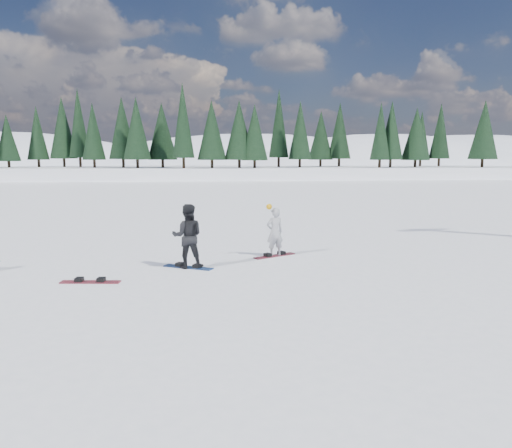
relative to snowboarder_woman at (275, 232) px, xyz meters
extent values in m
plane|color=white|center=(-2.74, -1.70, -0.79)|extent=(420.00, 420.00, 0.00)
cube|color=white|center=(-2.74, 53.30, -1.79)|extent=(90.00, 14.00, 5.00)
ellipsoid|color=white|center=(-72.74, 168.30, -14.41)|extent=(143.00, 110.00, 49.50)
ellipsoid|color=white|center=(17.26, 198.30, -15.42)|extent=(182.00, 140.00, 53.20)
ellipsoid|color=white|center=(107.26, 183.30, -14.65)|extent=(156.00, 120.00, 50.40)
ellipsoid|color=white|center=(57.26, 148.30, -13.17)|extent=(117.00, 90.00, 45.00)
cone|color=black|center=(-28.58, 53.30, 4.46)|extent=(3.20, 3.20, 7.50)
cone|color=black|center=(-25.54, 53.30, 4.46)|extent=(3.20, 3.20, 7.50)
cone|color=black|center=(-22.50, 53.30, 4.46)|extent=(3.20, 3.20, 7.50)
cone|color=black|center=(-19.46, 53.30, 4.46)|extent=(3.20, 3.20, 7.50)
cone|color=black|center=(-16.42, 53.30, 4.46)|extent=(3.20, 3.20, 7.50)
cone|color=black|center=(-13.38, 53.30, 4.46)|extent=(3.20, 3.20, 7.50)
cone|color=black|center=(-10.34, 53.30, 4.46)|extent=(3.20, 3.20, 7.50)
cone|color=black|center=(-7.30, 53.30, 4.46)|extent=(3.20, 3.20, 7.50)
cone|color=black|center=(-4.26, 53.30, 4.46)|extent=(3.20, 3.20, 7.50)
cone|color=black|center=(-1.22, 53.30, 4.46)|extent=(3.20, 3.20, 7.50)
cone|color=black|center=(1.82, 53.30, 4.46)|extent=(3.20, 3.20, 7.50)
cone|color=black|center=(4.86, 53.30, 4.46)|extent=(3.20, 3.20, 7.50)
cone|color=black|center=(7.90, 53.30, 4.46)|extent=(3.20, 3.20, 7.50)
cone|color=black|center=(10.94, 53.30, 4.46)|extent=(3.20, 3.20, 7.50)
cone|color=black|center=(13.98, 53.30, 4.46)|extent=(3.20, 3.20, 7.50)
cone|color=black|center=(17.02, 53.30, 4.46)|extent=(3.20, 3.20, 7.50)
cone|color=black|center=(20.06, 53.30, 4.46)|extent=(3.20, 3.20, 7.50)
cone|color=black|center=(23.10, 53.30, 4.46)|extent=(3.20, 3.20, 7.50)
cone|color=black|center=(26.14, 53.30, 4.46)|extent=(3.20, 3.20, 7.50)
cone|color=black|center=(29.18, 53.30, 4.46)|extent=(3.20, 3.20, 7.50)
cone|color=black|center=(32.22, 53.30, 4.46)|extent=(3.20, 3.20, 7.50)
cone|color=black|center=(35.26, 53.30, 4.46)|extent=(3.20, 3.20, 7.50)
imported|color=#ACACB2|center=(0.00, 0.00, -0.01)|extent=(0.65, 0.53, 1.56)
sphere|color=orange|center=(-0.20, -0.12, 0.82)|extent=(0.18, 0.18, 0.18)
imported|color=black|center=(-2.69, -1.37, 0.13)|extent=(0.89, 0.70, 1.84)
cube|color=maroon|center=(0.00, 0.00, -0.78)|extent=(1.44, 1.00, 0.03)
cube|color=navy|center=(-2.69, -1.37, -0.78)|extent=(1.46, 0.95, 0.03)
cube|color=maroon|center=(-5.11, -2.80, -0.78)|extent=(1.52, 0.45, 0.03)
camera|label=1|loc=(-2.17, -15.48, 2.43)|focal=35.00mm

